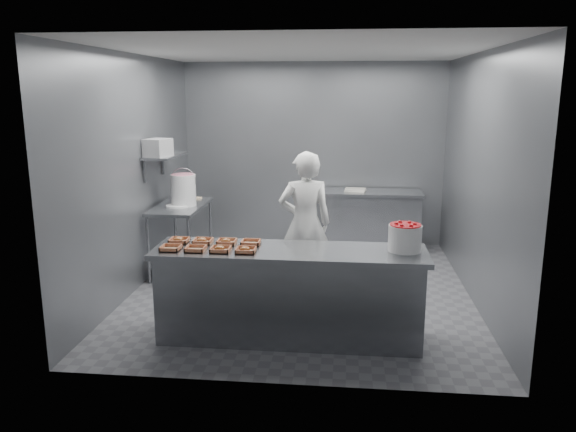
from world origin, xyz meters
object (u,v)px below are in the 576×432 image
Objects in this scene: tray_6 at (226,241)px; tray_5 at (203,241)px; tray_3 at (246,250)px; worker at (305,223)px; tray_1 at (196,249)px; prep_table at (181,228)px; tray_0 at (171,248)px; strawberry_tub at (405,237)px; appliance at (158,148)px; tray_4 at (179,240)px; tray_7 at (251,242)px; glaze_bucket at (183,189)px; tray_2 at (220,249)px; back_counter at (370,220)px; service_counter at (290,294)px.

tray_5 is at bearing 180.00° from tray_6.
tray_3 is 0.11× the size of worker.
tray_6 is (0.24, 0.27, 0.00)m from tray_1.
prep_table is 6.40× the size of tray_1.
tray_5 reaches higher than tray_0.
appliance reaches higher than strawberry_tub.
worker is (1.17, 1.15, -0.07)m from tray_4.
prep_table is 6.40× the size of tray_5.
tray_5 is 1.96m from strawberry_tub.
tray_6 is 1.72m from strawberry_tub.
strawberry_tub is (1.48, -0.07, 0.12)m from tray_7.
tray_1 is at bearing 45.40° from worker.
glaze_bucket reaches higher than tray_3.
tray_2 is 2.28m from glaze_bucket.
tray_7 is 0.60× the size of strawberry_tub.
appliance is at bearing -150.01° from back_counter.
tray_6 is at bearing 168.05° from service_counter.
appliance reaches higher than tray_1.
strawberry_tub is (2.20, 0.20, 0.12)m from tray_0.
prep_table is at bearing 145.33° from strawberry_tub.
prep_table is 6.40× the size of tray_4.
appliance is at bearing 127.40° from tray_6.
prep_table is at bearing 110.36° from tray_1.
back_counter is 3.41m from tray_7.
prep_table is 3.35m from strawberry_tub.
glaze_bucket is (-0.95, 1.79, 0.19)m from tray_6.
service_counter is 1.23m from strawberry_tub.
service_counter is at bearing -105.48° from back_counter.
tray_7 is (0.72, 0.00, -0.00)m from tray_4.
worker reaches higher than tray_1.
glaze_bucket reaches higher than tray_6.
worker is (0.93, 1.15, -0.07)m from tray_5.
tray_3 is (1.25, -2.09, 0.33)m from prep_table.
tray_3 and tray_5 have the same top height.
appliance reaches higher than tray_4.
tray_0 is at bearing -173.10° from service_counter.
tray_5 is 1.96m from appliance.
worker is 2.08m from appliance.
tray_1 is at bearing -174.25° from strawberry_tub.
service_counter is 13.88× the size of tray_6.
strawberry_tub is (1.08, 0.06, 0.59)m from service_counter.
tray_5 reaches higher than back_counter.
tray_7 is 2.23m from appliance.
strawberry_tub is at bearing -34.91° from glaze_bucket.
glaze_bucket is at bearing 102.94° from tray_0.
back_counter is at bearing 74.52° from service_counter.
tray_2 reaches higher than tray_7.
tray_2 is 0.38× the size of glaze_bucket.
prep_table and back_counter have the same top height.
prep_table is 3.87× the size of strawberry_tub.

